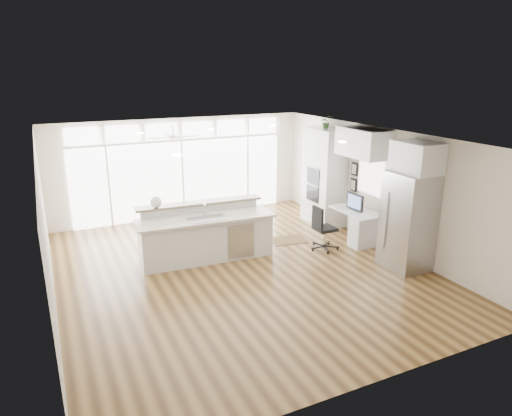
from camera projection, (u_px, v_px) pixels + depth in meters
name	position (u px, v px, depth m)	size (l,w,h in m)	color
floor	(240.00, 270.00, 9.37)	(7.00, 8.00, 0.02)	#493016
ceiling	(239.00, 138.00, 8.57)	(7.00, 8.00, 0.02)	silver
wall_back	(181.00, 168.00, 12.42)	(7.00, 0.04, 2.70)	beige
wall_front	(371.00, 293.00, 5.51)	(7.00, 0.04, 2.70)	beige
wall_left	(45.00, 233.00, 7.53)	(0.04, 8.00, 2.70)	beige
wall_right	(380.00, 187.00, 10.40)	(0.04, 8.00, 2.70)	beige
glass_wall	(182.00, 179.00, 12.46)	(5.80, 0.06, 2.08)	white
transom_row	(180.00, 130.00, 12.07)	(5.90, 0.06, 0.40)	white
desk_window	(371.00, 176.00, 10.59)	(0.04, 0.85, 0.85)	white
ceiling_fan	(173.00, 133.00, 10.85)	(1.16, 1.16, 0.32)	white
recessed_lights	(235.00, 137.00, 8.75)	(3.40, 3.00, 0.02)	silver
oven_cabinet	(324.00, 177.00, 11.85)	(0.64, 1.20, 2.50)	silver
desk_nook	(356.00, 226.00, 10.80)	(0.72, 1.30, 0.76)	silver
upper_cabinets	(363.00, 143.00, 10.23)	(0.64, 1.30, 0.64)	silver
refrigerator	(408.00, 221.00, 9.18)	(0.76, 0.90, 2.00)	#A3A4A8
fridge_cabinet	(417.00, 157.00, 8.82)	(0.64, 0.90, 0.60)	silver
framed_photos	(354.00, 177.00, 11.17)	(0.06, 0.22, 0.80)	black
kitchen_island	(206.00, 234.00, 9.71)	(2.91, 1.10, 1.16)	silver
rug	(289.00, 240.00, 10.93)	(0.84, 0.60, 0.01)	#332010
office_chair	(325.00, 228.00, 10.25)	(0.53, 0.49, 1.02)	black
fishbowl	(156.00, 202.00, 9.52)	(0.24, 0.24, 0.24)	silver
monitor	(355.00, 202.00, 10.59)	(0.09, 0.53, 0.44)	black
keyboard	(348.00, 211.00, 10.58)	(0.12, 0.33, 0.02)	silver
potted_plant	(326.00, 123.00, 11.45)	(0.29, 0.32, 0.25)	#2C5323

